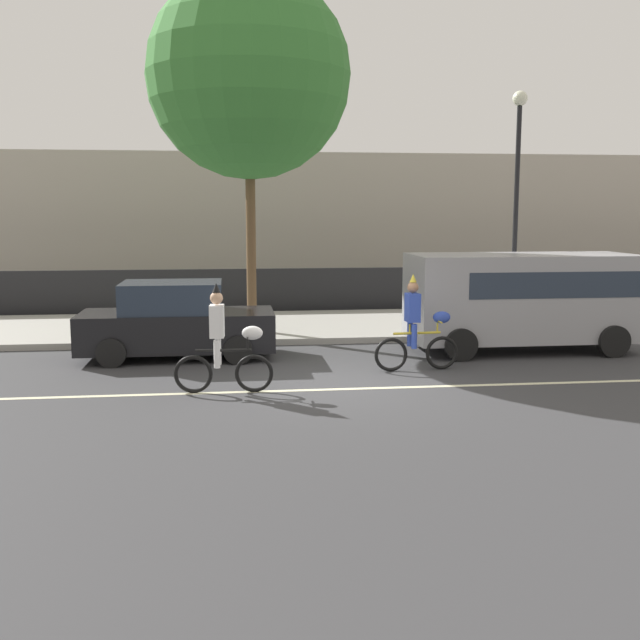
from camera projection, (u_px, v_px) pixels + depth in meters
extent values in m
plane|color=#38383A|center=(338.00, 383.00, 13.75)|extent=(80.00, 80.00, 0.00)
cube|color=beige|center=(342.00, 389.00, 13.26)|extent=(36.00, 0.14, 0.01)
cube|color=#9E9B93|center=(303.00, 326.00, 20.12)|extent=(60.00, 5.00, 0.15)
cube|color=black|center=(294.00, 291.00, 22.88)|extent=(40.00, 0.08, 1.40)
cube|color=#B2A899|center=(312.00, 223.00, 31.23)|extent=(28.00, 8.00, 5.23)
torus|color=black|center=(254.00, 373.00, 13.00)|extent=(0.67, 0.11, 0.67)
torus|color=black|center=(193.00, 374.00, 12.94)|extent=(0.67, 0.11, 0.67)
cylinder|color=black|center=(223.00, 350.00, 12.91)|extent=(0.97, 0.11, 0.05)
cylinder|color=black|center=(214.00, 345.00, 12.89)|extent=(0.04, 0.04, 0.18)
cylinder|color=black|center=(248.00, 343.00, 12.92)|extent=(0.04, 0.04, 0.23)
cylinder|color=black|center=(248.00, 337.00, 12.90)|extent=(0.06, 0.50, 0.03)
ellipsoid|color=white|center=(252.00, 333.00, 12.89)|extent=(0.37, 0.22, 0.24)
cube|color=white|center=(217.00, 321.00, 12.83)|extent=(0.26, 0.33, 0.56)
sphere|color=tan|center=(216.00, 298.00, 12.77)|extent=(0.22, 0.22, 0.22)
cone|color=black|center=(216.00, 288.00, 12.74)|extent=(0.14, 0.14, 0.16)
cylinder|color=white|center=(217.00, 354.00, 12.77)|extent=(0.11, 0.11, 0.48)
cylinder|color=white|center=(218.00, 351.00, 13.05)|extent=(0.11, 0.11, 0.48)
torus|color=black|center=(442.00, 353.00, 14.89)|extent=(0.67, 0.12, 0.67)
torus|color=black|center=(391.00, 355.00, 14.69)|extent=(0.67, 0.12, 0.67)
cylinder|color=gold|center=(417.00, 333.00, 14.73)|extent=(0.97, 0.12, 0.05)
cylinder|color=gold|center=(410.00, 329.00, 14.69)|extent=(0.04, 0.04, 0.18)
cylinder|color=gold|center=(437.00, 327.00, 14.79)|extent=(0.04, 0.04, 0.23)
cylinder|color=gold|center=(437.00, 321.00, 14.77)|extent=(0.07, 0.50, 0.03)
ellipsoid|color=#2D47B2|center=(442.00, 317.00, 14.78)|extent=(0.37, 0.22, 0.24)
cube|color=#2D47B2|center=(413.00, 308.00, 14.63)|extent=(0.26, 0.34, 0.56)
sphere|color=#9E7051|center=(413.00, 287.00, 14.58)|extent=(0.22, 0.22, 0.22)
cone|color=gold|center=(413.00, 278.00, 14.55)|extent=(0.14, 0.14, 0.16)
cylinder|color=#2D47B2|center=(414.00, 336.00, 14.58)|extent=(0.11, 0.11, 0.48)
cylinder|color=#2D47B2|center=(410.00, 334.00, 14.85)|extent=(0.11, 0.11, 0.48)
cube|color=#99999E|center=(522.00, 297.00, 16.77)|extent=(5.00, 2.00, 1.90)
cube|color=#283342|center=(539.00, 281.00, 16.77)|extent=(3.90, 2.02, 0.56)
cylinder|color=black|center=(613.00, 341.00, 16.12)|extent=(0.70, 0.22, 0.70)
cylinder|color=black|center=(572.00, 327.00, 18.08)|extent=(0.70, 0.22, 0.70)
cylinder|color=black|center=(461.00, 345.00, 15.71)|extent=(0.70, 0.22, 0.70)
cylinder|color=black|center=(435.00, 330.00, 17.68)|extent=(0.70, 0.22, 0.70)
cube|color=black|center=(178.00, 330.00, 16.03)|extent=(4.10, 1.72, 0.80)
cube|color=#232D3D|center=(172.00, 297.00, 15.91)|extent=(2.10, 1.58, 0.64)
cylinder|color=black|center=(238.00, 350.00, 15.38)|extent=(0.60, 0.20, 0.60)
cylinder|color=black|center=(237.00, 336.00, 17.07)|extent=(0.60, 0.20, 0.60)
cylinder|color=black|center=(111.00, 353.00, 15.07)|extent=(0.60, 0.20, 0.60)
cylinder|color=black|center=(123.00, 338.00, 16.76)|extent=(0.60, 0.20, 0.60)
cylinder|color=black|center=(515.00, 220.00, 18.49)|extent=(0.12, 0.12, 5.50)
sphere|color=#EAEACC|center=(520.00, 98.00, 18.07)|extent=(0.36, 0.36, 0.36)
cylinder|color=brown|center=(251.00, 241.00, 18.52)|extent=(0.24, 0.24, 4.48)
sphere|color=#387A33|center=(249.00, 76.00, 17.95)|extent=(4.93, 4.93, 4.93)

